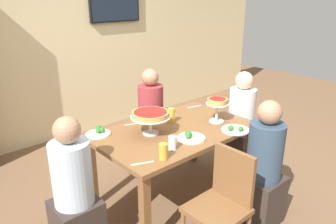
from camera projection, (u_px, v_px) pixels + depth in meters
name	position (u px, v px, depth m)	size (l,w,h in m)	color
ground_plane	(174.00, 196.00, 3.32)	(12.00, 12.00, 0.00)	brown
rear_partition	(65.00, 37.00, 4.38)	(8.00, 0.12, 2.80)	beige
dining_table	(175.00, 138.00, 3.10)	(1.50, 0.93, 0.74)	brown
television	(115.00, 4.00, 4.65)	(0.82, 0.05, 0.51)	black
diner_head_west	(75.00, 197.00, 2.46)	(0.34, 0.34, 1.15)	#382D28
diner_far_right	(151.00, 122.00, 3.91)	(0.34, 0.34, 1.15)	#382D28
diner_head_east	(240.00, 127.00, 3.77)	(0.34, 0.34, 1.15)	#382D28
diner_near_right	(263.00, 173.00, 2.80)	(0.34, 0.34, 1.15)	#382D28
chair_near_left	(223.00, 200.00, 2.44)	(0.40, 0.40, 0.87)	brown
deep_dish_pizza_stand	(150.00, 116.00, 2.91)	(0.37, 0.37, 0.22)	silver
personal_pizza_stand	(217.00, 104.00, 3.19)	(0.23, 0.23, 0.25)	silver
salad_plate_near_diner	(99.00, 132.00, 2.96)	(0.23, 0.23, 0.07)	white
salad_plate_far_diner	(190.00, 137.00, 2.87)	(0.25, 0.25, 0.07)	white
salad_plate_spare	(235.00, 130.00, 3.03)	(0.26, 0.26, 0.07)	white
beer_glass_amber_tall	(163.00, 152.00, 2.49)	(0.07, 0.07, 0.13)	gold
beer_glass_amber_short	(171.00, 115.00, 3.21)	(0.07, 0.07, 0.15)	gold
water_glass_clear_near	(172.00, 143.00, 2.65)	(0.07, 0.07, 0.12)	white
cutlery_fork_near	(194.00, 107.00, 3.69)	(0.18, 0.02, 0.01)	silver
cutlery_knife_near	(156.00, 117.00, 3.37)	(0.18, 0.02, 0.01)	silver
cutlery_fork_far	(143.00, 163.00, 2.45)	(0.18, 0.02, 0.01)	silver
cutlery_knife_far	(133.00, 124.00, 3.19)	(0.18, 0.02, 0.01)	silver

